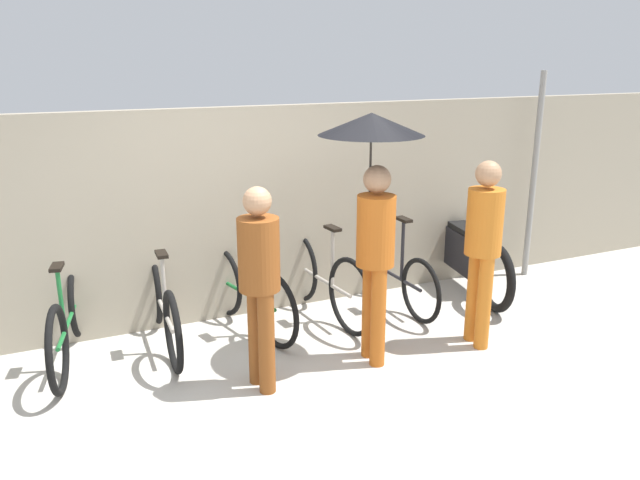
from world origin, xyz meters
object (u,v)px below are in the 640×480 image
(parked_bicycle_0, at_px, (68,320))
(motorcycle, at_px, (465,253))
(pedestrian_center, at_px, (373,179))
(parked_bicycle_2, at_px, (247,293))
(parked_bicycle_3, at_px, (323,279))
(parked_bicycle_1, at_px, (163,306))
(pedestrian_leading, at_px, (259,274))
(parked_bicycle_4, at_px, (391,272))
(pedestrian_trailing, at_px, (483,240))

(parked_bicycle_0, height_order, motorcycle, parked_bicycle_0)
(parked_bicycle_0, relative_size, pedestrian_center, 0.84)
(pedestrian_center, distance_m, motorcycle, 2.38)
(parked_bicycle_2, bearing_deg, parked_bicycle_3, -102.36)
(parked_bicycle_1, distance_m, pedestrian_leading, 1.37)
(pedestrian_leading, bearing_deg, parked_bicycle_1, 109.19)
(parked_bicycle_1, bearing_deg, pedestrian_center, -119.65)
(parked_bicycle_2, xyz_separation_m, parked_bicycle_4, (1.60, 0.01, -0.02))
(pedestrian_leading, bearing_deg, parked_bicycle_4, 23.26)
(parked_bicycle_0, distance_m, pedestrian_center, 2.86)
(parked_bicycle_4, xyz_separation_m, pedestrian_trailing, (0.22, -1.17, 0.64))
(pedestrian_leading, bearing_deg, parked_bicycle_0, 132.79)
(parked_bicycle_4, height_order, pedestrian_trailing, pedestrian_trailing)
(parked_bicycle_1, relative_size, parked_bicycle_4, 1.03)
(motorcycle, bearing_deg, pedestrian_leading, 123.01)
(parked_bicycle_3, relative_size, motorcycle, 0.86)
(parked_bicycle_0, relative_size, parked_bicycle_2, 1.08)
(pedestrian_center, xyz_separation_m, motorcycle, (1.79, 1.04, -1.17))
(pedestrian_leading, height_order, pedestrian_trailing, pedestrian_trailing)
(pedestrian_center, bearing_deg, parked_bicycle_4, 55.98)
(pedestrian_trailing, bearing_deg, pedestrian_leading, -173.68)
(parked_bicycle_1, bearing_deg, parked_bicycle_3, -87.93)
(parked_bicycle_0, bearing_deg, pedestrian_center, -101.36)
(parked_bicycle_4, relative_size, pedestrian_center, 0.82)
(pedestrian_center, height_order, motorcycle, pedestrian_center)
(parked_bicycle_0, relative_size, pedestrian_leading, 1.09)
(parked_bicycle_1, xyz_separation_m, pedestrian_trailing, (2.61, -1.17, 0.62))
(parked_bicycle_0, distance_m, pedestrian_leading, 1.85)
(pedestrian_center, relative_size, pedestrian_trailing, 1.25)
(parked_bicycle_3, xyz_separation_m, motorcycle, (1.79, 0.06, 0.02))
(pedestrian_center, bearing_deg, pedestrian_trailing, -5.15)
(parked_bicycle_3, xyz_separation_m, pedestrian_leading, (-1.03, -1.10, 0.56))
(parked_bicycle_3, bearing_deg, motorcycle, -93.78)
(parked_bicycle_0, relative_size, parked_bicycle_4, 1.02)
(pedestrian_leading, distance_m, pedestrian_trailing, 2.05)
(pedestrian_leading, xyz_separation_m, pedestrian_trailing, (2.05, -0.07, 0.04))
(parked_bicycle_3, height_order, parked_bicycle_4, parked_bicycle_3)
(parked_bicycle_2, xyz_separation_m, pedestrian_trailing, (1.82, -1.16, 0.62))
(parked_bicycle_2, bearing_deg, parked_bicycle_1, 76.17)
(parked_bicycle_0, bearing_deg, parked_bicycle_3, -79.03)
(parked_bicycle_2, height_order, motorcycle, parked_bicycle_2)
(parked_bicycle_3, bearing_deg, pedestrian_center, 174.22)
(motorcycle, bearing_deg, pedestrian_trailing, 158.45)
(parked_bicycle_4, height_order, pedestrian_center, pedestrian_center)
(parked_bicycle_1, bearing_deg, motorcycle, -86.93)
(motorcycle, bearing_deg, parked_bicycle_0, 101.27)
(parked_bicycle_0, relative_size, pedestrian_trailing, 1.05)
(parked_bicycle_2, distance_m, pedestrian_trailing, 2.24)
(pedestrian_leading, xyz_separation_m, motorcycle, (2.82, 1.16, -0.54))
(parked_bicycle_3, bearing_deg, parked_bicycle_0, 83.96)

